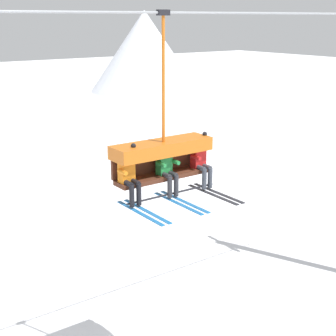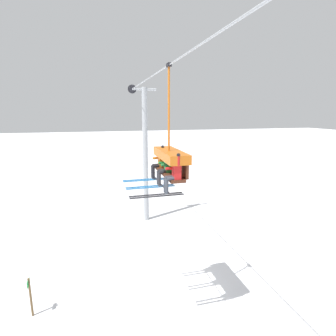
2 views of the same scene
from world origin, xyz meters
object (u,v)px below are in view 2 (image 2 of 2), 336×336
object	(u,v)px
chairlift_chair	(171,158)
skier_orange	(158,162)
skier_red	(173,173)
trail_sign	(30,295)
skier_green	(165,168)
lift_tower_near	(145,153)

from	to	relation	value
chairlift_chair	skier_orange	distance (m)	1.06
skier_red	trail_sign	distance (m)	7.33
skier_green	skier_red	bearing A→B (deg)	0.39
skier_green	trail_sign	distance (m)	7.08
skier_green	skier_orange	bearing A→B (deg)	179.60
lift_tower_near	trail_sign	size ratio (longest dim) A/B	5.90
skier_orange	trail_sign	bearing A→B (deg)	-92.09
skier_orange	trail_sign	size ratio (longest dim) A/B	1.06
skier_orange	skier_red	bearing A→B (deg)	0.00
trail_sign	chairlift_chair	bearing A→B (deg)	77.30
skier_orange	skier_red	xyz separation A→B (m)	(1.98, 0.00, 0.00)
lift_tower_near	skier_orange	distance (m)	8.30
chairlift_chair	skier_red	size ratio (longest dim) A/B	2.34
skier_orange	skier_green	world-z (taller)	skier_orange
lift_tower_near	chairlift_chair	size ratio (longest dim) A/B	2.37
lift_tower_near	skier_red	size ratio (longest dim) A/B	5.55
skier_red	trail_sign	size ratio (longest dim) A/B	1.06
skier_orange	skier_red	size ratio (longest dim) A/B	1.00
chairlift_chair	skier_red	bearing A→B (deg)	-12.12
chairlift_chair	skier_red	distance (m)	1.06
trail_sign	skier_orange	bearing A→B (deg)	87.91
lift_tower_near	chairlift_chair	world-z (taller)	lift_tower_near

